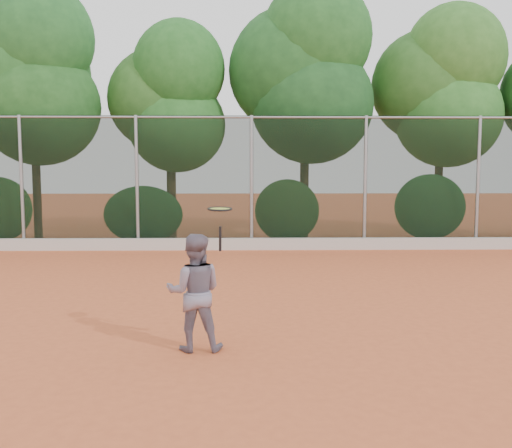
{
  "coord_description": "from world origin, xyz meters",
  "views": [
    {
      "loc": [
        -0.18,
        -8.0,
        2.14
      ],
      "look_at": [
        0.0,
        1.0,
        1.25
      ],
      "focal_mm": 40.0,
      "sensor_mm": 36.0,
      "label": 1
    }
  ],
  "objects": [
    {
      "name": "ground",
      "position": [
        0.0,
        0.0,
        0.0
      ],
      "size": [
        80.0,
        80.0,
        0.0
      ],
      "primitive_type": "plane",
      "color": "#CD5B30",
      "rests_on": "ground"
    },
    {
      "name": "concrete_curb",
      "position": [
        0.0,
        6.82,
        0.15
      ],
      "size": [
        24.0,
        0.2,
        0.3
      ],
      "primitive_type": "cube",
      "color": "beige",
      "rests_on": "ground"
    },
    {
      "name": "tennis_player",
      "position": [
        -0.77,
        -1.44,
        0.69
      ],
      "size": [
        0.68,
        0.54,
        1.38
      ],
      "primitive_type": "imported",
      "rotation": [
        0.0,
        0.0,
        3.16
      ],
      "color": "slate",
      "rests_on": "ground"
    },
    {
      "name": "chainlink_fence",
      "position": [
        -0.0,
        7.0,
        1.86
      ],
      "size": [
        24.09,
        0.09,
        3.5
      ],
      "color": "black",
      "rests_on": "ground"
    },
    {
      "name": "foliage_backdrop",
      "position": [
        -0.55,
        8.98,
        4.4
      ],
      "size": [
        23.7,
        3.63,
        7.55
      ],
      "color": "#432E19",
      "rests_on": "ground"
    },
    {
      "name": "tennis_racket",
      "position": [
        -0.46,
        -1.49,
        1.63
      ],
      "size": [
        0.34,
        0.34,
        0.52
      ],
      "color": "black",
      "rests_on": "ground"
    }
  ]
}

